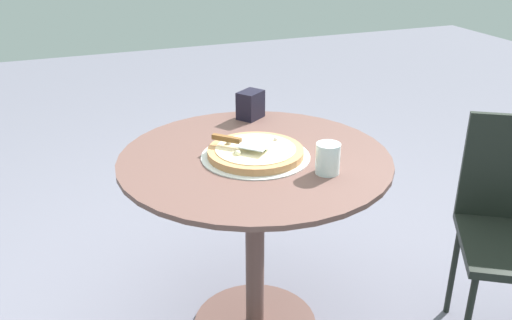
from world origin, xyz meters
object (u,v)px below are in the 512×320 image
at_px(pizza_server, 239,142).
at_px(drinking_cup, 328,158).
at_px(patio_table, 255,204).
at_px(napkin_dispenser, 250,105).
at_px(pizza_on_tray, 256,153).

relative_size(pizza_server, drinking_cup, 1.80).
distance_m(patio_table, pizza_server, 0.25).
bearing_deg(pizza_server, patio_table, -17.16).
bearing_deg(drinking_cup, pizza_server, 134.59).
distance_m(patio_table, napkin_dispenser, 0.47).
distance_m(patio_table, pizza_on_tray, 0.21).
distance_m(pizza_on_tray, napkin_dispenser, 0.40).
bearing_deg(patio_table, pizza_server, 162.84).
bearing_deg(pizza_server, drinking_cup, -45.41).
relative_size(patio_table, pizza_on_tray, 2.51).
relative_size(pizza_server, napkin_dispenser, 1.62).
distance_m(pizza_on_tray, pizza_server, 0.07).
xyz_separation_m(patio_table, pizza_on_tray, (0.00, -0.01, 0.21)).
bearing_deg(pizza_on_tray, napkin_dispenser, 72.24).
relative_size(pizza_on_tray, napkin_dispenser, 3.35).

